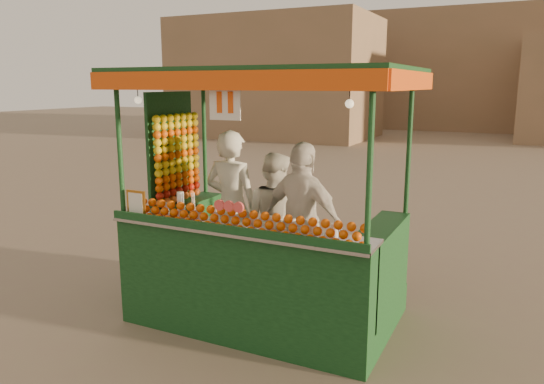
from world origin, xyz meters
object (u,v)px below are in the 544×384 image
at_px(vendor_middle, 274,217).
at_px(vendor_right, 303,221).
at_px(juice_cart, 256,243).
at_px(vendor_left, 232,206).

relative_size(vendor_middle, vendor_right, 0.90).
distance_m(juice_cart, vendor_right, 0.60).
xyz_separation_m(vendor_left, vendor_right, (0.99, -0.14, -0.04)).
relative_size(juice_cart, vendor_right, 1.79).
relative_size(vendor_left, vendor_middle, 1.17).
distance_m(juice_cart, vendor_left, 0.63).
distance_m(vendor_left, vendor_middle, 0.53).
xyz_separation_m(vendor_middle, vendor_right, (0.51, -0.33, 0.09)).
bearing_deg(vendor_right, juice_cart, 28.44).
xyz_separation_m(juice_cart, vendor_right, (0.52, 0.13, 0.28)).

